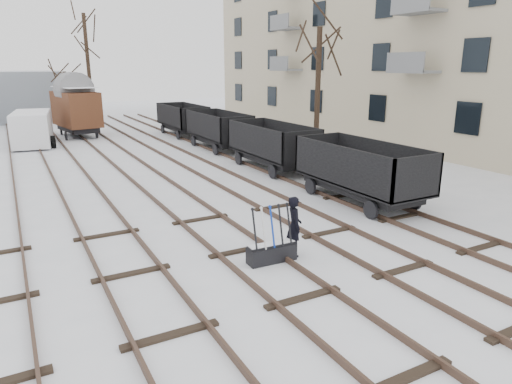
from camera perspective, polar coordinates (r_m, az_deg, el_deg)
ground at (r=10.29m, az=5.91°, el=-13.15°), size 120.00×120.00×0.00m
tracks at (r=22.23m, az=-14.34°, el=2.44°), size 13.90×52.00×0.16m
apartment_block at (r=33.16m, az=22.36°, el=19.85°), size 10.12×45.00×16.10m
shed_right at (r=47.48m, az=-27.57°, el=10.59°), size 7.00×6.00×4.50m
ground_frame at (r=11.91m, az=1.97°, el=-7.42°), size 1.31×0.46×1.49m
worker at (r=12.16m, az=4.81°, el=-4.27°), size 0.56×0.69×1.63m
freight_wagon_a at (r=17.29m, az=12.86°, el=1.48°), size 2.16×5.40×2.21m
freight_wagon_b at (r=22.37m, az=2.03°, el=5.01°), size 2.16×5.40×2.21m
freight_wagon_c at (r=27.99m, az=-4.69°, el=7.10°), size 2.16×5.40×2.21m
freight_wagon_d at (r=33.89m, az=-9.15°, el=8.43°), size 2.16×5.40×2.21m
box_van_wagon at (r=35.20m, az=-21.59°, el=9.76°), size 3.14×4.91×3.49m
panel_van at (r=32.29m, az=-26.16°, el=7.18°), size 2.71×5.08×2.14m
tree_near at (r=26.11m, az=7.70°, el=12.20°), size 0.30×0.30×6.93m
tree_far_left at (r=41.94m, az=-22.53°, el=10.70°), size 0.30×0.30×4.46m
tree_far_right at (r=40.64m, az=-20.17°, el=13.97°), size 0.30×0.30×8.92m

